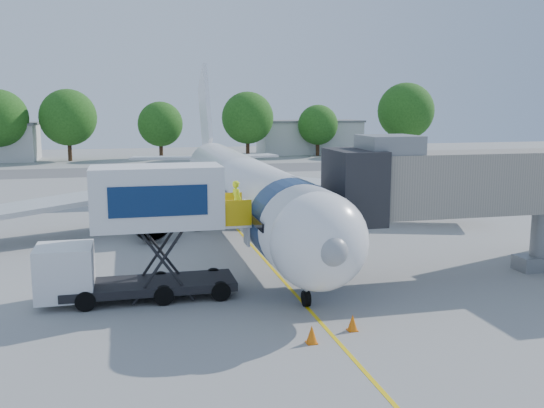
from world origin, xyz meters
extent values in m
plane|color=#979794|center=(0.00, 0.00, 0.00)|extent=(160.00, 160.00, 0.00)
cube|color=yellow|center=(0.00, 0.00, 0.01)|extent=(0.15, 70.00, 0.01)
cube|color=#59595B|center=(0.00, 42.00, 0.00)|extent=(120.00, 10.00, 0.01)
cylinder|color=white|center=(0.00, 3.00, 3.00)|extent=(3.70, 28.00, 3.70)
sphere|color=white|center=(0.00, -11.00, 3.00)|extent=(3.70, 3.70, 3.70)
sphere|color=gray|center=(0.00, -12.55, 3.00)|extent=(1.10, 1.10, 1.10)
cone|color=white|center=(0.00, 20.00, 3.00)|extent=(3.70, 6.00, 3.70)
cube|color=white|center=(0.00, 21.00, 7.20)|extent=(0.35, 7.26, 8.29)
cube|color=silver|center=(9.00, 6.50, 2.30)|extent=(16.17, 9.32, 1.42)
cube|color=silver|center=(-9.00, 6.50, 2.30)|extent=(16.17, 9.32, 1.42)
cylinder|color=#999BA0|center=(5.50, 4.50, 1.30)|extent=(2.10, 3.60, 2.10)
cylinder|color=#999BA0|center=(-5.50, 4.50, 1.30)|extent=(2.10, 3.60, 2.10)
cube|color=black|center=(0.00, -11.30, 3.45)|extent=(2.60, 1.39, 0.81)
cylinder|color=#0B234E|center=(0.00, -8.00, 3.00)|extent=(3.73, 2.00, 3.73)
cylinder|color=silver|center=(0.00, -9.50, 0.75)|extent=(0.16, 0.16, 1.50)
cylinder|color=black|center=(0.00, -9.50, 0.32)|extent=(0.25, 0.64, 0.64)
cylinder|color=black|center=(2.60, 6.00, 0.45)|extent=(0.35, 0.90, 0.90)
cylinder|color=black|center=(-2.60, 6.00, 0.45)|extent=(0.35, 0.90, 0.90)
cube|color=gray|center=(9.00, -7.00, 4.40)|extent=(13.60, 2.60, 2.80)
cube|color=black|center=(2.90, -7.00, 4.40)|extent=(2.00, 3.20, 3.20)
cube|color=slate|center=(4.50, -7.00, 6.20)|extent=(2.40, 2.40, 0.80)
cylinder|color=slate|center=(12.50, -7.00, 1.50)|extent=(0.90, 0.90, 3.00)
cube|color=slate|center=(12.50, -7.00, 0.35)|extent=(2.20, 1.20, 0.70)
cylinder|color=black|center=(11.60, -7.00, 0.35)|extent=(0.30, 0.70, 0.70)
cube|color=black|center=(-6.00, -7.00, 0.55)|extent=(7.00, 2.30, 0.35)
cube|color=silver|center=(-9.30, -7.00, 1.35)|extent=(2.20, 2.20, 2.10)
cube|color=black|center=(-9.30, -7.00, 1.80)|extent=(1.90, 2.10, 0.70)
cube|color=silver|center=(-5.60, -7.00, 4.25)|extent=(5.20, 2.40, 2.50)
cube|color=#0B234E|center=(-5.60, -8.22, 4.25)|extent=(3.80, 0.04, 1.20)
cube|color=silver|center=(-2.45, -7.00, 3.05)|extent=(1.10, 2.20, 0.10)
cube|color=#DFB00B|center=(-2.45, -8.05, 3.60)|extent=(1.10, 0.06, 1.10)
cube|color=#DFB00B|center=(-2.45, -5.95, 3.60)|extent=(1.10, 0.06, 1.10)
cylinder|color=black|center=(-3.20, -8.05, 0.40)|extent=(0.80, 0.25, 0.80)
cylinder|color=black|center=(-3.20, -5.95, 0.40)|extent=(0.80, 0.25, 0.80)
cylinder|color=black|center=(-8.50, -8.05, 0.40)|extent=(0.80, 0.25, 0.80)
cylinder|color=black|center=(-8.50, -5.95, 0.40)|extent=(0.80, 0.25, 0.80)
imported|color=#D1EA18|center=(-2.32, -7.00, 3.95)|extent=(0.61, 0.73, 1.71)
cube|color=silver|center=(2.85, -17.41, 0.69)|extent=(3.82, 2.76, 1.38)
cube|color=#0B234E|center=(2.85, -17.41, 1.13)|extent=(2.39, 2.20, 0.34)
cylinder|color=black|center=(1.77, -18.50, 0.34)|extent=(0.73, 0.45, 0.69)
cylinder|color=black|center=(1.33, -17.19, 0.34)|extent=(0.73, 0.45, 0.69)
cylinder|color=black|center=(4.38, -17.63, 0.34)|extent=(0.73, 0.45, 0.69)
cylinder|color=black|center=(3.94, -16.33, 0.34)|extent=(0.73, 0.45, 0.69)
cone|color=orange|center=(0.85, -12.40, 0.30)|extent=(0.38, 0.38, 0.60)
cube|color=orange|center=(0.85, -12.40, 0.02)|extent=(0.34, 0.34, 0.03)
cone|color=orange|center=(-0.90, -13.16, 0.32)|extent=(0.40, 0.40, 0.63)
cube|color=orange|center=(-0.90, -13.16, 0.02)|extent=(0.36, 0.36, 0.04)
cube|color=beige|center=(22.00, 62.00, 2.50)|extent=(16.00, 7.00, 5.00)
cube|color=slate|center=(22.00, 62.00, 5.15)|extent=(16.40, 7.40, 0.30)
cylinder|color=#382314|center=(-23.24, 56.67, 1.74)|extent=(0.56, 0.56, 3.48)
cylinder|color=#382314|center=(-14.41, 57.16, 1.76)|extent=(0.56, 0.56, 3.51)
sphere|color=#1D4813|center=(-14.41, 57.16, 6.05)|extent=(7.80, 7.80, 7.80)
cylinder|color=#382314|center=(-1.80, 57.84, 1.46)|extent=(0.56, 0.56, 2.91)
sphere|color=#1D4813|center=(-1.80, 57.84, 5.01)|extent=(6.47, 6.47, 6.47)
cylinder|color=#382314|center=(10.70, 56.02, 1.71)|extent=(0.56, 0.56, 3.42)
sphere|color=#1D4813|center=(10.70, 56.02, 5.88)|extent=(7.59, 7.59, 7.59)
cylinder|color=#382314|center=(21.87, 57.22, 1.37)|extent=(0.56, 0.56, 2.75)
sphere|color=#1D4813|center=(21.87, 57.22, 4.73)|extent=(6.10, 6.10, 6.10)
cylinder|color=#382314|center=(35.83, 56.11, 1.97)|extent=(0.56, 0.56, 3.94)
sphere|color=#1D4813|center=(35.83, 56.11, 6.79)|extent=(8.76, 8.76, 8.76)
camera|label=1|loc=(-6.73, -31.66, 7.99)|focal=40.00mm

